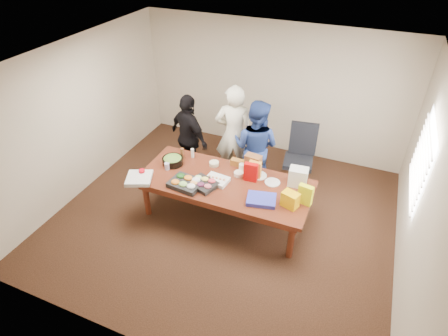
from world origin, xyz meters
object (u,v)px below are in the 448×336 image
at_px(conference_table, 225,199).
at_px(salad_bowl, 173,161).
at_px(sheet_cake, 217,180).
at_px(person_right, 256,147).
at_px(office_chair, 298,160).
at_px(person_center, 234,135).

height_order(conference_table, salad_bowl, salad_bowl).
distance_m(conference_table, sheet_cake, 0.43).
bearing_deg(person_right, sheet_cake, 78.98).
xyz_separation_m(office_chair, person_right, (-0.73, -0.34, 0.30)).
bearing_deg(office_chair, person_center, -177.07).
relative_size(office_chair, salad_bowl, 3.30).
relative_size(conference_table, person_right, 1.58).
bearing_deg(conference_table, salad_bowl, 173.19).
xyz_separation_m(office_chair, sheet_cake, (-1.03, -1.38, 0.19)).
xyz_separation_m(person_center, salad_bowl, (-0.75, -0.97, -0.16)).
height_order(office_chair, sheet_cake, office_chair).
bearing_deg(person_center, sheet_cake, 83.87).
bearing_deg(salad_bowl, sheet_cake, -11.15).
height_order(conference_table, sheet_cake, sheet_cake).
bearing_deg(sheet_cake, salad_bowl, 175.12).
bearing_deg(person_center, person_right, 152.51).
xyz_separation_m(person_right, sheet_cake, (-0.30, -1.04, -0.10)).
distance_m(person_right, salad_bowl, 1.48).
relative_size(person_right, salad_bowl, 4.96).
bearing_deg(sheet_cake, conference_table, 32.37).
distance_m(conference_table, salad_bowl, 1.12).
xyz_separation_m(person_center, sheet_cake, (0.16, -1.15, -0.18)).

